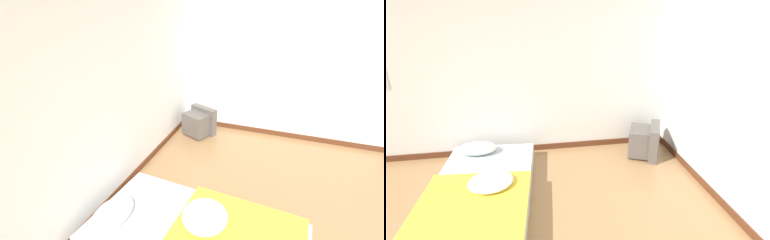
# 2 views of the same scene
# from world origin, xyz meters

# --- Properties ---
(wall_back) EXTENTS (8.27, 0.08, 2.60)m
(wall_back) POSITION_xyz_m (-0.02, 2.82, 1.29)
(wall_back) COLOR silver
(wall_back) RESTS_ON ground_plane
(mattress_bed) EXTENTS (1.28, 2.15, 0.35)m
(mattress_bed) POSITION_xyz_m (0.22, 1.61, 0.13)
(mattress_bed) COLOR silver
(mattress_bed) RESTS_ON ground_plane
(crt_tv) EXTENTS (0.57, 0.60, 0.49)m
(crt_tv) POSITION_xyz_m (2.49, 2.35, 0.23)
(crt_tv) COLOR #56514C
(crt_tv) RESTS_ON ground_plane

